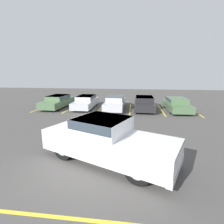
{
  "coord_description": "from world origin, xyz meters",
  "views": [
    {
      "loc": [
        1.84,
        -5.77,
        3.61
      ],
      "look_at": [
        0.49,
        5.21,
        1.0
      ],
      "focal_mm": 28.0,
      "sensor_mm": 36.0,
      "label": 1
    }
  ],
  "objects": [
    {
      "name": "parked_sedan_d",
      "position": [
        2.89,
        10.97,
        0.65
      ],
      "size": [
        1.93,
        4.68,
        1.22
      ],
      "rotation": [
        0.0,
        0.0,
        -1.6
      ],
      "color": "#232326",
      "rests_on": "ground_plane"
    },
    {
      "name": "parked_sedan_b",
      "position": [
        -2.85,
        11.01,
        0.65
      ],
      "size": [
        1.75,
        4.7,
        1.21
      ],
      "rotation": [
        0.0,
        0.0,
        -1.58
      ],
      "color": "#B7BABF",
      "rests_on": "ground_plane"
    },
    {
      "name": "stall_stripe_a",
      "position": [
        -7.25,
        10.82,
        0.0
      ],
      "size": [
        0.12,
        5.02,
        0.01
      ],
      "primitive_type": "cube",
      "color": "yellow",
      "rests_on": "ground_plane"
    },
    {
      "name": "stall_stripe_f",
      "position": [
        7.45,
        10.82,
        0.0
      ],
      "size": [
        0.12,
        5.02,
        0.01
      ],
      "primitive_type": "cube",
      "color": "yellow",
      "rests_on": "ground_plane"
    },
    {
      "name": "parked_sedan_a",
      "position": [
        -5.71,
        10.8,
        0.65
      ],
      "size": [
        2.09,
        4.68,
        1.22
      ],
      "rotation": [
        0.0,
        0.0,
        -1.64
      ],
      "color": "#4C6B47",
      "rests_on": "ground_plane"
    },
    {
      "name": "parked_sedan_c",
      "position": [
        0.11,
        10.77,
        0.65
      ],
      "size": [
        1.79,
        4.63,
        1.22
      ],
      "rotation": [
        0.0,
        0.0,
        -1.58
      ],
      "color": "#B7BABF",
      "rests_on": "ground_plane"
    },
    {
      "name": "stall_stripe_b",
      "position": [
        -4.31,
        10.82,
        0.0
      ],
      "size": [
        0.12,
        5.02,
        0.01
      ],
      "primitive_type": "cube",
      "color": "yellow",
      "rests_on": "ground_plane"
    },
    {
      "name": "aisle_stripe_foreground",
      "position": [
        0.88,
        -2.28,
        0.0
      ],
      "size": [
        9.04,
        0.12,
        0.01
      ],
      "primitive_type": "cube",
      "rotation": [
        0.0,
        0.0,
        1.57
      ],
      "color": "yellow",
      "rests_on": "ground_plane"
    },
    {
      "name": "stall_stripe_d",
      "position": [
        1.57,
        10.82,
        0.0
      ],
      "size": [
        0.12,
        5.02,
        0.01
      ],
      "primitive_type": "cube",
      "color": "yellow",
      "rests_on": "ground_plane"
    },
    {
      "name": "pickup_truck",
      "position": [
        0.89,
        0.76,
        0.89
      ],
      "size": [
        5.88,
        4.03,
        1.78
      ],
      "rotation": [
        0.0,
        0.0,
        -0.4
      ],
      "color": "silver",
      "rests_on": "ground_plane"
    },
    {
      "name": "stall_stripe_e",
      "position": [
        4.51,
        10.82,
        0.0
      ],
      "size": [
        0.12,
        5.02,
        0.01
      ],
      "primitive_type": "cube",
      "color": "yellow",
      "rests_on": "ground_plane"
    },
    {
      "name": "stall_stripe_c",
      "position": [
        -1.37,
        10.82,
        0.0
      ],
      "size": [
        0.12,
        5.02,
        0.01
      ],
      "primitive_type": "cube",
      "color": "yellow",
      "rests_on": "ground_plane"
    },
    {
      "name": "parked_sedan_e",
      "position": [
        5.86,
        10.7,
        0.63
      ],
      "size": [
        1.98,
        4.44,
        1.18
      ],
      "rotation": [
        0.0,
        0.0,
        -1.53
      ],
      "color": "#4C6B47",
      "rests_on": "ground_plane"
    },
    {
      "name": "wheel_stop_curb",
      "position": [
        0.39,
        14.09,
        0.07
      ],
      "size": [
        1.98,
        0.2,
        0.14
      ],
      "primitive_type": "cube",
      "color": "#B7B2A8",
      "rests_on": "ground_plane"
    },
    {
      "name": "ground_plane",
      "position": [
        0.0,
        0.0,
        0.0
      ],
      "size": [
        60.0,
        60.0,
        0.0
      ],
      "primitive_type": "plane",
      "color": "#4C4947"
    }
  ]
}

